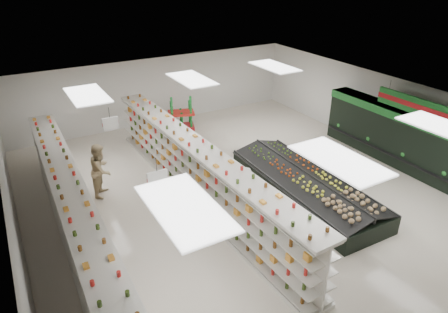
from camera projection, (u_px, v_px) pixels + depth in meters
floor at (245, 195)px, 13.90m from camera, size 16.00×16.00×0.00m
ceiling at (247, 108)px, 12.47m from camera, size 14.00×16.00×0.02m
wall_back at (157, 91)px, 19.38m from camera, size 14.00×0.02×3.20m
wall_left at (12, 215)px, 10.06m from camera, size 0.02×16.00×3.20m
wall_right at (390, 116)px, 16.30m from camera, size 0.02×16.00×3.20m
produce_wall_case at (412, 140)px, 15.09m from camera, size 0.93×8.00×2.20m
aisle_sign_near at (157, 178)px, 9.42m from camera, size 0.52×0.06×0.75m
aisle_sign_far at (110, 123)px, 12.52m from camera, size 0.52×0.06×0.75m
hortifruti_banner at (415, 106)px, 14.33m from camera, size 0.12×3.20×0.95m
gondola_left at (73, 215)px, 11.28m from camera, size 1.04×11.46×1.98m
gondola_center at (197, 174)px, 13.30m from camera, size 1.34×11.87×2.05m
produce_island at (305, 184)px, 13.74m from camera, size 2.40×6.25×0.93m
soda_endcap at (181, 114)px, 18.90m from camera, size 1.42×1.17×1.55m
shopper_main at (243, 195)px, 12.17m from camera, size 0.82×0.72×1.88m
shopper_background at (101, 170)px, 13.58m from camera, size 0.97×1.08×1.89m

